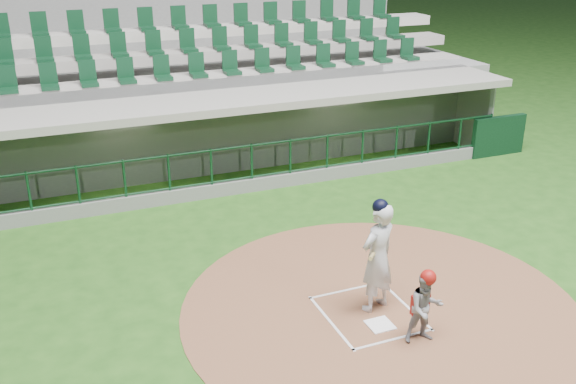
# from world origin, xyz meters

# --- Properties ---
(ground) EXTENTS (120.00, 120.00, 0.00)m
(ground) POSITION_xyz_m (0.00, 0.00, 0.00)
(ground) COLOR #204C15
(ground) RESTS_ON ground
(dirt_circle) EXTENTS (7.20, 7.20, 0.01)m
(dirt_circle) POSITION_xyz_m (0.30, -0.20, 0.01)
(dirt_circle) COLOR brown
(dirt_circle) RESTS_ON ground
(home_plate) EXTENTS (0.43, 0.43, 0.02)m
(home_plate) POSITION_xyz_m (0.00, -0.70, 0.02)
(home_plate) COLOR white
(home_plate) RESTS_ON dirt_circle
(batter_box_chalk) EXTENTS (1.55, 1.80, 0.01)m
(batter_box_chalk) POSITION_xyz_m (0.00, -0.30, 0.02)
(batter_box_chalk) COLOR white
(batter_box_chalk) RESTS_ON ground
(dugout_structure) EXTENTS (16.40, 3.70, 3.00)m
(dugout_structure) POSITION_xyz_m (0.04, 7.82, 0.96)
(dugout_structure) COLOR slate
(dugout_structure) RESTS_ON ground
(seating_deck) EXTENTS (17.00, 6.72, 5.15)m
(seating_deck) POSITION_xyz_m (0.00, 10.91, 1.42)
(seating_deck) COLOR gray
(seating_deck) RESTS_ON ground
(batter) EXTENTS (0.97, 1.00, 2.12)m
(batter) POSITION_xyz_m (0.19, -0.17, 1.06)
(batter) COLOR silver
(batter) RESTS_ON dirt_circle
(catcher) EXTENTS (0.67, 0.55, 1.32)m
(catcher) POSITION_xyz_m (0.44, -1.33, 0.66)
(catcher) COLOR gray
(catcher) RESTS_ON dirt_circle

